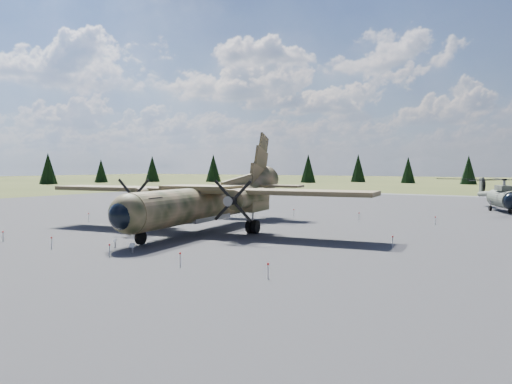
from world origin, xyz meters
The scene contains 8 objects.
ground centered at (0.00, 0.00, 0.00)m, with size 500.00×500.00×0.00m, color brown.
apron centered at (0.00, 10.00, 0.00)m, with size 120.00×120.00×0.04m, color slate.
transport_plane centered at (-1.07, 0.88, 2.98)m, with size 31.56×28.46×10.39m.
helicopter_near centered at (20.09, 35.60, 3.04)m, with size 22.12×22.12×4.29m.
info_placard_left centered at (-0.71, -10.60, 0.43)m, with size 0.44×0.29×0.64m.
info_placard_right centered at (2.15, -11.66, 0.45)m, with size 0.44×0.20×0.68m.
barrier_fence centered at (-0.46, -0.08, 0.51)m, with size 33.12×29.62×0.85m.
treeline centered at (-7.81, -3.37, 4.76)m, with size 290.36×291.47×10.93m.
Camera 1 is at (27.16, -35.69, 5.92)m, focal length 35.00 mm.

